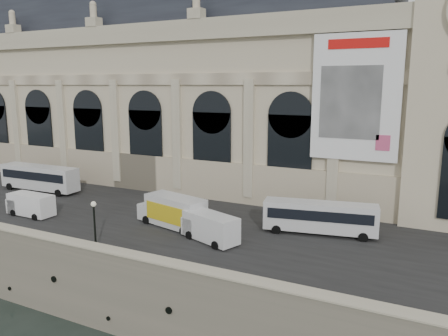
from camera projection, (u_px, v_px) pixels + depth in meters
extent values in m
plane|color=black|center=(41.00, 312.00, 39.70)|extent=(260.00, 260.00, 0.00)
cube|color=gray|center=(218.00, 195.00, 69.87)|extent=(160.00, 70.00, 6.00)
cube|color=#2D2D2D|center=(135.00, 209.00, 50.86)|extent=(160.00, 24.00, 0.06)
cube|color=gray|center=(41.00, 241.00, 39.00)|extent=(160.00, 1.20, 1.10)
cube|color=beige|center=(40.00, 235.00, 38.88)|extent=(160.00, 1.40, 0.12)
cube|color=beige|center=(171.00, 107.00, 66.37)|extent=(68.00, 18.00, 22.00)
cube|color=beige|center=(135.00, 172.00, 59.93)|extent=(68.60, 0.40, 5.00)
cube|color=beige|center=(129.00, 34.00, 56.36)|extent=(69.00, 0.80, 2.40)
cube|color=beige|center=(131.00, 79.00, 57.59)|extent=(68.00, 0.30, 1.40)
cube|color=#292E37|center=(168.00, 10.00, 63.74)|extent=(64.00, 15.00, 6.00)
cube|color=beige|center=(16.00, 125.00, 68.93)|extent=(1.20, 0.50, 14.00)
cube|color=black|center=(40.00, 136.00, 67.07)|extent=(5.20, 0.25, 9.00)
cylinder|color=black|center=(38.00, 107.00, 66.23)|extent=(5.20, 0.25, 5.20)
cube|color=beige|center=(63.00, 128.00, 64.53)|extent=(1.20, 0.50, 14.00)
cube|color=black|center=(89.00, 140.00, 62.67)|extent=(5.20, 0.25, 9.00)
cylinder|color=black|center=(87.00, 108.00, 61.83)|extent=(5.20, 0.25, 5.20)
cube|color=beige|center=(116.00, 131.00, 60.13)|extent=(1.20, 0.50, 14.00)
cube|color=black|center=(146.00, 144.00, 58.28)|extent=(5.20, 0.25, 9.00)
cylinder|color=black|center=(145.00, 110.00, 57.43)|extent=(5.20, 0.25, 5.20)
cube|color=beige|center=(177.00, 135.00, 55.73)|extent=(1.20, 0.50, 14.00)
cube|color=black|center=(212.00, 149.00, 53.88)|extent=(5.20, 0.25, 9.00)
cylinder|color=black|center=(211.00, 112.00, 53.03)|extent=(5.20, 0.25, 5.20)
cube|color=beige|center=(249.00, 139.00, 51.33)|extent=(1.20, 0.50, 14.00)
cube|color=black|center=(289.00, 155.00, 49.48)|extent=(5.20, 0.25, 9.00)
cylinder|color=black|center=(290.00, 115.00, 48.63)|extent=(5.20, 0.25, 5.20)
cube|color=beige|center=(334.00, 144.00, 46.94)|extent=(1.20, 0.50, 14.00)
cube|color=white|center=(355.00, 98.00, 44.94)|extent=(9.00, 0.35, 13.00)
cube|color=red|center=(358.00, 43.00, 43.75)|extent=(6.00, 0.06, 1.00)
cube|color=gray|center=(350.00, 103.00, 45.08)|extent=(6.20, 0.06, 7.50)
cube|color=#C84672|center=(383.00, 143.00, 44.29)|extent=(1.40, 0.06, 1.60)
cube|color=silver|center=(40.00, 177.00, 59.13)|extent=(12.00, 2.86, 3.08)
cube|color=black|center=(8.00, 171.00, 61.54)|extent=(0.15, 2.29, 1.19)
cube|color=black|center=(32.00, 176.00, 57.92)|extent=(10.93, 0.43, 1.09)
cube|color=black|center=(47.00, 173.00, 60.20)|extent=(10.93, 0.43, 1.09)
cylinder|color=black|center=(10.00, 187.00, 60.15)|extent=(1.00, 0.33, 0.99)
cylinder|color=black|center=(24.00, 183.00, 62.36)|extent=(1.00, 0.33, 0.99)
cylinder|color=black|center=(58.00, 193.00, 56.46)|extent=(1.00, 0.33, 0.99)
cylinder|color=black|center=(72.00, 189.00, 58.68)|extent=(1.00, 0.33, 0.99)
cube|color=silver|center=(320.00, 217.00, 42.11)|extent=(10.98, 4.25, 2.78)
cube|color=black|center=(265.00, 210.00, 43.49)|extent=(0.47, 2.04, 1.08)
cube|color=black|center=(319.00, 216.00, 40.95)|extent=(9.69, 1.96, 0.99)
cube|color=black|center=(321.00, 210.00, 43.14)|extent=(9.69, 1.96, 0.99)
cylinder|color=black|center=(276.00, 230.00, 42.37)|extent=(0.93, 0.43, 0.90)
cylinder|color=black|center=(280.00, 223.00, 44.49)|extent=(0.93, 0.43, 0.90)
cylinder|color=black|center=(363.00, 238.00, 40.24)|extent=(0.93, 0.43, 0.90)
cylinder|color=black|center=(362.00, 230.00, 42.36)|extent=(0.93, 0.43, 0.90)
cube|color=white|center=(31.00, 204.00, 48.12)|extent=(5.39, 2.15, 2.28)
cube|color=white|center=(18.00, 205.00, 49.16)|extent=(1.53, 2.10, 1.59)
cube|color=black|center=(15.00, 200.00, 49.30)|extent=(0.08, 1.79, 0.79)
cylinder|color=black|center=(13.00, 213.00, 48.17)|extent=(0.76, 0.26, 0.75)
cylinder|color=black|center=(29.00, 208.00, 49.99)|extent=(0.76, 0.26, 0.75)
cylinder|color=black|center=(35.00, 217.00, 46.62)|extent=(0.76, 0.26, 0.75)
cylinder|color=black|center=(51.00, 212.00, 48.44)|extent=(0.76, 0.26, 0.75)
cube|color=silver|center=(211.00, 227.00, 40.23)|extent=(6.08, 3.99, 2.42)
cube|color=silver|center=(195.00, 225.00, 41.91)|extent=(2.24, 2.61, 1.68)
cube|color=black|center=(191.00, 218.00, 42.22)|extent=(0.70, 1.80, 0.84)
cylinder|color=black|center=(189.00, 235.00, 40.96)|extent=(0.84, 0.52, 0.80)
cylinder|color=black|center=(207.00, 230.00, 42.46)|extent=(0.84, 0.52, 0.80)
cylinder|color=black|center=(215.00, 245.00, 38.38)|extent=(0.84, 0.52, 0.80)
cylinder|color=black|center=(233.00, 239.00, 39.88)|extent=(0.84, 0.52, 0.80)
cube|color=silver|center=(175.00, 211.00, 44.20)|extent=(7.08, 4.07, 3.00)
cube|color=gold|center=(166.00, 214.00, 43.22)|extent=(5.62, 1.43, 1.78)
cube|color=red|center=(166.00, 214.00, 43.22)|extent=(3.24, 0.83, 0.67)
cube|color=silver|center=(151.00, 211.00, 46.73)|extent=(2.31, 2.80, 1.67)
cylinder|color=black|center=(146.00, 220.00, 45.46)|extent=(0.94, 0.51, 0.89)
cylinder|color=black|center=(165.00, 215.00, 47.37)|extent=(0.94, 0.51, 0.89)
cylinder|color=black|center=(184.00, 231.00, 41.93)|extent=(0.94, 0.51, 0.89)
cylinder|color=black|center=(202.00, 225.00, 43.84)|extent=(0.94, 0.51, 0.89)
cylinder|color=black|center=(96.00, 249.00, 38.12)|extent=(0.46, 0.46, 0.42)
cylinder|color=black|center=(95.00, 228.00, 37.77)|extent=(0.17, 0.17, 4.16)
sphere|color=beige|center=(93.00, 204.00, 37.36)|extent=(0.46, 0.46, 0.46)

